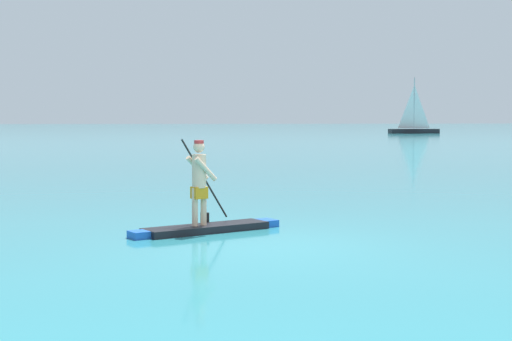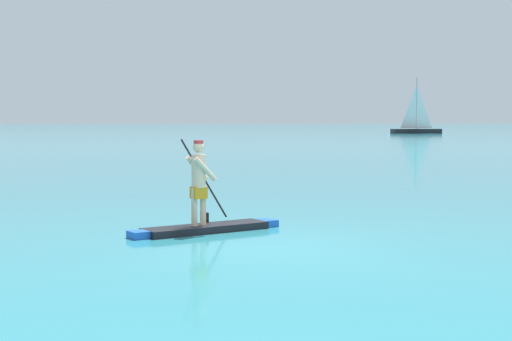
{
  "view_description": "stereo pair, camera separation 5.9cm",
  "coord_description": "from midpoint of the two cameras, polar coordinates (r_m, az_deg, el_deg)",
  "views": [
    {
      "loc": [
        -1.9,
        -12.52,
        2.13
      ],
      "look_at": [
        0.28,
        3.99,
        0.97
      ],
      "focal_mm": 53.82,
      "sensor_mm": 36.0,
      "label": 1
    },
    {
      "loc": [
        -1.84,
        -12.53,
        2.13
      ],
      "look_at": [
        0.28,
        3.99,
        0.97
      ],
      "focal_mm": 53.82,
      "sensor_mm": 36.0,
      "label": 2
    }
  ],
  "objects": [
    {
      "name": "sailboat_right_horizon",
      "position": [
        101.33,
        11.84,
        3.22
      ],
      "size": [
        6.46,
        1.78,
        7.2
      ],
      "rotation": [
        0.0,
        0.0,
        0.03
      ],
      "color": "black",
      "rests_on": "ground"
    },
    {
      "name": "paddleboarder_mid_center",
      "position": [
        14.25,
        -3.75,
        -3.21
      ],
      "size": [
        2.9,
        1.71,
        1.74
      ],
      "rotation": [
        0.0,
        0.0,
        0.46
      ],
      "color": "black",
      "rests_on": "ground"
    },
    {
      "name": "ground",
      "position": [
        12.84,
        1.16,
        -5.56
      ],
      "size": [
        440.0,
        440.0,
        0.0
      ],
      "primitive_type": "plane",
      "color": "teal"
    }
  ]
}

